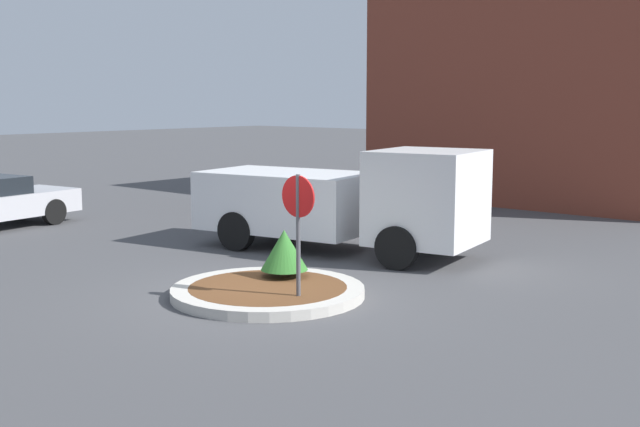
{
  "coord_description": "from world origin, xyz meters",
  "views": [
    {
      "loc": [
        9.08,
        -9.3,
        3.26
      ],
      "look_at": [
        -0.43,
        1.83,
        1.15
      ],
      "focal_mm": 45.0,
      "sensor_mm": 36.0,
      "label": 1
    }
  ],
  "objects": [
    {
      "name": "ground_plane",
      "position": [
        0.0,
        0.0,
        0.0
      ],
      "size": [
        120.0,
        120.0,
        0.0
      ],
      "primitive_type": "plane",
      "color": "#474749"
    },
    {
      "name": "traffic_island",
      "position": [
        0.0,
        0.0,
        0.08
      ],
      "size": [
        3.21,
        3.21,
        0.17
      ],
      "color": "#BCB7AD",
      "rests_on": "ground_plane"
    },
    {
      "name": "stop_sign",
      "position": [
        0.8,
        -0.13,
        1.44
      ],
      "size": [
        0.66,
        0.07,
        2.1
      ],
      "color": "#4C4C51",
      "rests_on": "ground_plane"
    },
    {
      "name": "island_shrub",
      "position": [
        -0.3,
        0.72,
        0.65
      ],
      "size": [
        0.82,
        0.82,
        0.83
      ],
      "color": "brown",
      "rests_on": "traffic_island"
    },
    {
      "name": "utility_truck",
      "position": [
        -1.47,
        3.82,
        1.12
      ],
      "size": [
        6.42,
        3.12,
        2.24
      ],
      "rotation": [
        0.0,
        0.0,
        0.17
      ],
      "color": "white",
      "rests_on": "ground_plane"
    },
    {
      "name": "storefront_building",
      "position": [
        -2.31,
        15.36,
        4.0
      ],
      "size": [
        10.12,
        6.07,
        7.99
      ],
      "color": "brown",
      "rests_on": "ground_plane"
    }
  ]
}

